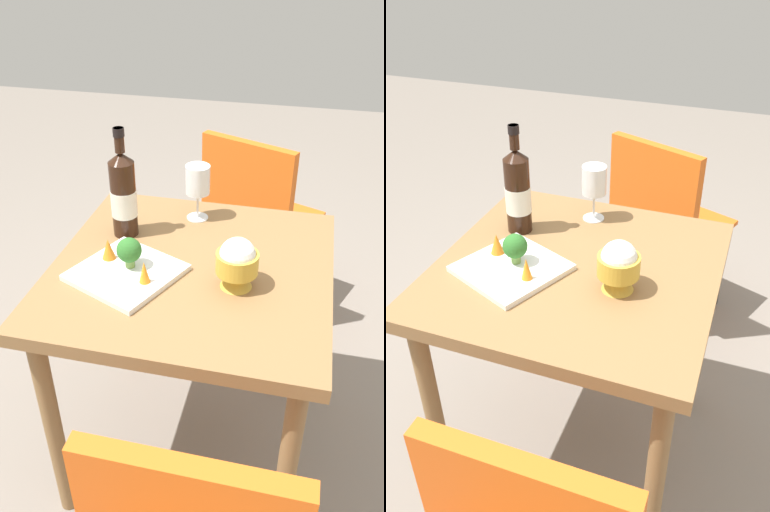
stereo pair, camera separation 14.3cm
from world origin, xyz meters
TOP-DOWN VIEW (x-y plane):
  - ground_plane at (0.00, 0.00)m, footprint 8.00×8.00m
  - dining_table at (0.00, 0.00)m, footprint 0.76×0.76m
  - chair_by_wall at (-0.08, -0.77)m, footprint 0.52×0.52m
  - wine_bottle at (0.23, -0.12)m, footprint 0.08×0.08m
  - wine_glass at (0.04, -0.27)m, footprint 0.08×0.08m
  - rice_bowl at (-0.13, 0.07)m, footprint 0.11×0.11m
  - serving_plate at (0.16, 0.09)m, footprint 0.33×0.33m
  - broccoli_floret at (0.16, 0.07)m, footprint 0.07×0.07m
  - carrot_garnish_left at (0.10, 0.13)m, footprint 0.03×0.03m
  - carrot_garnish_right at (0.23, 0.04)m, footprint 0.04×0.04m

SIDE VIEW (x-z plane):
  - ground_plane at x=0.00m, z-range 0.00..0.00m
  - chair_by_wall at x=-0.08m, z-range 0.10..0.95m
  - dining_table at x=0.00m, z-range 0.27..1.01m
  - serving_plate at x=0.16m, z-range 0.75..0.76m
  - carrot_garnish_right at x=0.23m, z-range 0.76..0.82m
  - carrot_garnish_left at x=0.10m, z-range 0.76..0.82m
  - broccoli_floret at x=0.16m, z-range 0.77..0.86m
  - rice_bowl at x=-0.13m, z-range 0.75..0.89m
  - wine_glass at x=0.04m, z-range 0.79..0.97m
  - wine_bottle at x=0.23m, z-range 0.71..1.04m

